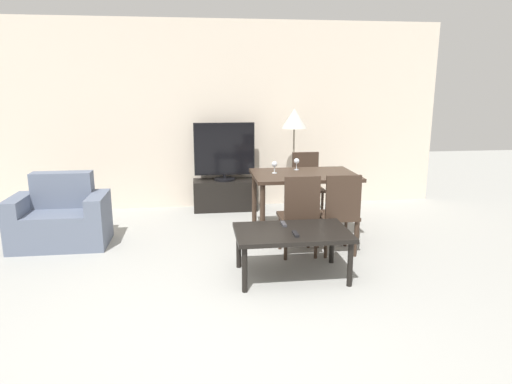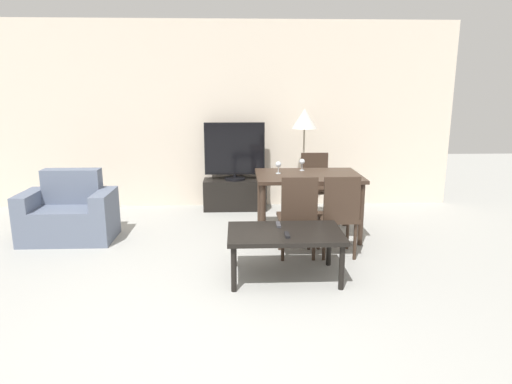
{
  "view_description": "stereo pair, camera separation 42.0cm",
  "coord_description": "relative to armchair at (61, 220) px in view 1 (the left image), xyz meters",
  "views": [
    {
      "loc": [
        -0.15,
        -2.87,
        1.78
      ],
      "look_at": [
        0.48,
        1.94,
        0.65
      ],
      "focal_mm": 32.0,
      "sensor_mm": 36.0,
      "label": 1
    },
    {
      "loc": [
        0.27,
        -2.9,
        1.78
      ],
      "look_at": [
        0.48,
        1.94,
        0.65
      ],
      "focal_mm": 32.0,
      "sensor_mm": 36.0,
      "label": 2
    }
  ],
  "objects": [
    {
      "name": "wall_back",
      "position": [
        1.7,
        1.55,
        1.05
      ],
      "size": [
        6.99,
        0.06,
        2.7
      ],
      "color": "beige",
      "rests_on": "ground_plane"
    },
    {
      "name": "wine_glass_center",
      "position": [
        2.78,
        0.27,
        0.56
      ],
      "size": [
        0.07,
        0.07,
        0.15
      ],
      "color": "silver",
      "rests_on": "dining_table"
    },
    {
      "name": "remote_primary",
      "position": [
        2.43,
        -1.35,
        0.17
      ],
      "size": [
        0.04,
        0.15,
        0.02
      ],
      "color": "black",
      "rests_on": "coffee_table"
    },
    {
      "name": "dining_table",
      "position": [
        2.82,
        0.03,
        0.37
      ],
      "size": [
        1.23,
        0.86,
        0.76
      ],
      "color": "#38281E",
      "rests_on": "ground_plane"
    },
    {
      "name": "dining_chair_near",
      "position": [
        2.61,
        -0.71,
        0.19
      ],
      "size": [
        0.4,
        0.4,
        0.89
      ],
      "color": "#38281E",
      "rests_on": "ground_plane"
    },
    {
      "name": "wine_glass_left",
      "position": [
        2.47,
        0.08,
        0.56
      ],
      "size": [
        0.07,
        0.07,
        0.15
      ],
      "color": "silver",
      "rests_on": "dining_table"
    },
    {
      "name": "dining_chair_near_right",
      "position": [
        3.04,
        -0.71,
        0.19
      ],
      "size": [
        0.4,
        0.4,
        0.89
      ],
      "color": "#38281E",
      "rests_on": "ground_plane"
    },
    {
      "name": "tv",
      "position": [
        1.95,
        1.29,
        0.56
      ],
      "size": [
        0.87,
        0.3,
        0.83
      ],
      "color": "black",
      "rests_on": "tv_stand"
    },
    {
      "name": "dining_chair_far",
      "position": [
        3.04,
        0.77,
        0.19
      ],
      "size": [
        0.4,
        0.4,
        0.89
      ],
      "color": "#38281E",
      "rests_on": "ground_plane"
    },
    {
      "name": "armchair",
      "position": [
        0.0,
        0.0,
        0.0
      ],
      "size": [
        1.03,
        0.63,
        0.81
      ],
      "color": "slate",
      "rests_on": "ground_plane"
    },
    {
      "name": "floor_lamp",
      "position": [
        2.93,
        1.12,
        0.98
      ],
      "size": [
        0.36,
        0.36,
        1.47
      ],
      "color": "gray",
      "rests_on": "ground_plane"
    },
    {
      "name": "ground_plane",
      "position": [
        1.7,
        -2.35,
        -0.3
      ],
      "size": [
        18.0,
        18.0,
        0.0
      ],
      "primitive_type": "plane",
      "color": "#9E9E99"
    },
    {
      "name": "tv_stand",
      "position": [
        1.95,
        1.29,
        -0.08
      ],
      "size": [
        0.91,
        0.39,
        0.44
      ],
      "color": "black",
      "rests_on": "ground_plane"
    },
    {
      "name": "coffee_table",
      "position": [
        2.42,
        -1.22,
        0.11
      ],
      "size": [
        1.07,
        0.68,
        0.46
      ],
      "color": "black",
      "rests_on": "ground_plane"
    },
    {
      "name": "remote_secondary",
      "position": [
        2.37,
        -1.04,
        0.17
      ],
      "size": [
        0.04,
        0.15,
        0.02
      ],
      "color": "#38383D",
      "rests_on": "coffee_table"
    }
  ]
}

